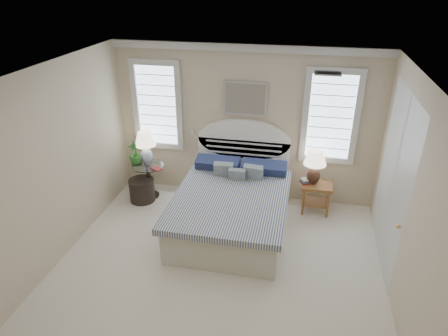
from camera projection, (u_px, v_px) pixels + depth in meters
floor at (212, 287)px, 5.23m from camera, size 4.50×5.00×0.01m
ceiling at (208, 84)px, 4.03m from camera, size 4.50×5.00×0.01m
wall_back at (245, 125)px, 6.82m from camera, size 4.50×0.02×2.70m
wall_left at (38, 179)px, 5.05m from camera, size 0.02×5.00×2.70m
wall_right at (417, 221)px, 4.21m from camera, size 0.02×5.00×2.70m
crown_molding at (246, 48)px, 6.21m from camera, size 4.50×0.08×0.12m
hvac_vent at (328, 73)px, 4.51m from camera, size 0.30×0.20×0.02m
switch_plate at (192, 132)px, 7.07m from camera, size 0.08×0.01×0.12m
window_left at (158, 105)px, 6.98m from camera, size 0.90×0.06×1.60m
window_right at (331, 117)px, 6.43m from camera, size 0.90×0.06×1.60m
painting at (245, 99)px, 6.57m from camera, size 0.74×0.04×0.58m
closet_door at (393, 181)px, 5.33m from camera, size 0.02×1.80×2.40m
bed at (233, 204)px, 6.34m from camera, size 1.72×2.28×1.47m
side_table_left at (149, 177)px, 7.16m from camera, size 0.56×0.56×0.63m
nightstand_right at (316, 192)px, 6.70m from camera, size 0.50×0.40×0.53m
floor_pot at (142, 190)px, 7.12m from camera, size 0.54×0.54×0.41m
lamp_left at (145, 144)px, 6.97m from camera, size 0.46×0.46×0.60m
lamp_right at (315, 163)px, 6.51m from camera, size 0.44×0.44×0.60m
potted_plant at (135, 153)px, 6.98m from camera, size 0.29×0.29×0.43m
books_left at (157, 169)px, 6.90m from camera, size 0.20×0.17×0.02m
books_right at (307, 181)px, 6.66m from camera, size 0.24×0.21×0.08m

